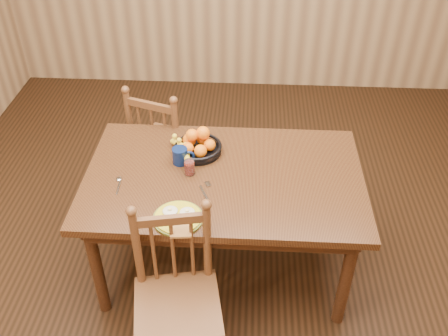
# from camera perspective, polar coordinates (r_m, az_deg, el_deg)

# --- Properties ---
(room) EXTENTS (4.52, 5.02, 2.72)m
(room) POSITION_cam_1_polar(r_m,az_deg,el_deg) (2.54, 0.00, 9.85)
(room) COLOR black
(room) RESTS_ON ground
(dining_table) EXTENTS (1.60, 1.00, 0.75)m
(dining_table) POSITION_cam_1_polar(r_m,az_deg,el_deg) (2.92, 0.00, -2.09)
(dining_table) COLOR black
(dining_table) RESTS_ON ground
(chair_far) EXTENTS (0.54, 0.53, 0.95)m
(chair_far) POSITION_cam_1_polar(r_m,az_deg,el_deg) (3.63, -6.76, 2.63)
(chair_far) COLOR #482A15
(chair_far) RESTS_ON ground
(chair_near) EXTENTS (0.50, 0.48, 0.95)m
(chair_near) POSITION_cam_1_polar(r_m,az_deg,el_deg) (2.63, -5.42, -14.57)
(chair_near) COLOR #482A15
(chair_near) RESTS_ON ground
(breakfast_plate) EXTENTS (0.26, 0.29, 0.04)m
(breakfast_plate) POSITION_cam_1_polar(r_m,az_deg,el_deg) (2.59, -5.25, -5.73)
(breakfast_plate) COLOR #59601E
(breakfast_plate) RESTS_ON dining_table
(fork) EXTENTS (0.07, 0.18, 0.00)m
(fork) POSITION_cam_1_polar(r_m,az_deg,el_deg) (2.76, -2.14, -2.58)
(fork) COLOR silver
(fork) RESTS_ON dining_table
(spoon) EXTENTS (0.04, 0.16, 0.01)m
(spoon) POSITION_cam_1_polar(r_m,az_deg,el_deg) (2.88, -11.93, -1.51)
(spoon) COLOR silver
(spoon) RESTS_ON dining_table
(coffee_mug) EXTENTS (0.13, 0.09, 0.10)m
(coffee_mug) POSITION_cam_1_polar(r_m,az_deg,el_deg) (2.94, -4.96, 1.41)
(coffee_mug) COLOR #0B1940
(coffee_mug) RESTS_ON dining_table
(juice_glass) EXTENTS (0.06, 0.06, 0.09)m
(juice_glass) POSITION_cam_1_polar(r_m,az_deg,el_deg) (2.86, -3.96, 0.03)
(juice_glass) COLOR silver
(juice_glass) RESTS_ON dining_table
(fruit_bowl) EXTENTS (0.32, 0.32, 0.17)m
(fruit_bowl) POSITION_cam_1_polar(r_m,az_deg,el_deg) (3.02, -3.14, 2.60)
(fruit_bowl) COLOR black
(fruit_bowl) RESTS_ON dining_table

